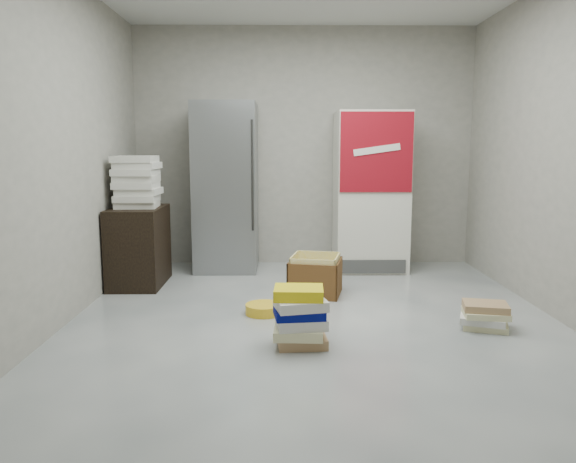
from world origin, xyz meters
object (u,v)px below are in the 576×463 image
Objects in this scene: phonebook_stack_main at (300,317)px; cardboard_box at (315,278)px; coke_cooler at (370,191)px; wood_shelf at (139,246)px; steel_fridge at (226,187)px.

cardboard_box is at bearing 76.84° from phonebook_stack_main.
coke_cooler is at bearing 70.45° from cardboard_box.
coke_cooler is 2.63m from wood_shelf.
steel_fridge reaches higher than coke_cooler.
wood_shelf reaches higher than cardboard_box.
steel_fridge is 1.65m from coke_cooler.
steel_fridge is 1.23m from wood_shelf.
wood_shelf is (-0.83, -0.73, -0.55)m from steel_fridge.
steel_fridge is 1.06× the size of coke_cooler.
phonebook_stack_main is at bearing -73.45° from steel_fridge.
phonebook_stack_main is (1.59, -1.83, -0.19)m from wood_shelf.
cardboard_box is (0.96, -1.14, -0.79)m from steel_fridge.
steel_fridge is at bearing 101.22° from phonebook_stack_main.
wood_shelf is 1.43× the size of cardboard_box.
cardboard_box is (0.20, 1.42, -0.06)m from phonebook_stack_main.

